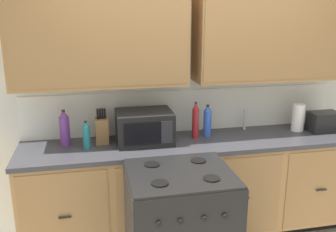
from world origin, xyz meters
TOP-DOWN VIEW (x-y plane):
  - wall_unit at (0.00, 0.50)m, footprint 4.18×0.40m
  - counter_run at (0.00, 0.30)m, footprint 3.01×0.64m
  - stove_range at (-0.27, -0.33)m, footprint 0.76×0.68m
  - microwave at (-0.43, 0.35)m, footprint 0.48×0.37m
  - toaster at (1.29, 0.30)m, footprint 0.28×0.18m
  - knife_block at (-0.79, 0.42)m, footprint 0.11×0.14m
  - sink_faucet at (0.57, 0.51)m, footprint 0.02×0.02m
  - paper_towel_roll at (1.06, 0.38)m, footprint 0.12×0.12m
  - bottle_blue at (0.16, 0.40)m, footprint 0.07×0.07m
  - bottle_red at (0.04, 0.37)m, footprint 0.06×0.06m
  - bottle_teal at (-0.92, 0.30)m, footprint 0.06×0.06m
  - bottle_violet at (-1.10, 0.42)m, footprint 0.08×0.08m

SIDE VIEW (x-z plane):
  - stove_range at x=-0.27m, z-range 0.00..0.95m
  - counter_run at x=0.00m, z-range 0.01..0.95m
  - toaster at x=1.29m, z-range 0.94..1.13m
  - sink_faucet at x=0.57m, z-range 0.93..1.13m
  - knife_block at x=-0.79m, z-range 0.89..1.20m
  - bottle_teal at x=-0.92m, z-range 0.93..1.17m
  - paper_towel_roll at x=1.06m, z-range 0.93..1.19m
  - microwave at x=-0.43m, z-range 0.93..1.21m
  - bottle_blue at x=0.16m, z-range 0.93..1.23m
  - bottle_violet at x=-1.10m, z-range 0.93..1.24m
  - bottle_red at x=0.04m, z-range 0.93..1.26m
  - wall_unit at x=0.00m, z-range 0.43..2.91m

